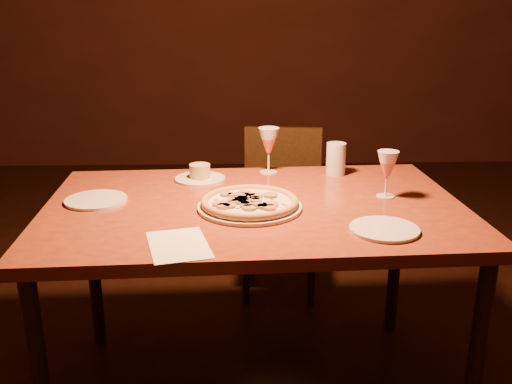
{
  "coord_description": "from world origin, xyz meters",
  "views": [
    {
      "loc": [
        -0.29,
        -1.87,
        1.45
      ],
      "look_at": [
        -0.23,
        0.09,
        0.82
      ],
      "focal_mm": 40.0,
      "sensor_mm": 36.0,
      "label": 1
    }
  ],
  "objects": [
    {
      "name": "ramekin_saucer",
      "position": [
        -0.45,
        0.34,
        0.81
      ],
      "size": [
        0.2,
        0.2,
        0.06
      ],
      "color": "silver",
      "rests_on": "dining_table"
    },
    {
      "name": "pizza_plate",
      "position": [
        -0.25,
        -0.01,
        0.81
      ],
      "size": [
        0.36,
        0.36,
        0.04
      ],
      "color": "silver",
      "rests_on": "dining_table"
    },
    {
      "name": "wine_glass_far",
      "position": [
        -0.17,
        0.44,
        0.89
      ],
      "size": [
        0.09,
        0.09,
        0.19
      ],
      "primitive_type": null,
      "color": "#C86753",
      "rests_on": "dining_table"
    },
    {
      "name": "menu_card",
      "position": [
        -0.47,
        -0.32,
        0.79
      ],
      "size": [
        0.22,
        0.28,
        0.0
      ],
      "primitive_type": "cube",
      "rotation": [
        0.0,
        0.0,
        0.24
      ],
      "color": "silver",
      "rests_on": "dining_table"
    },
    {
      "name": "side_plate_near",
      "position": [
        0.16,
        -0.23,
        0.8
      ],
      "size": [
        0.22,
        0.22,
        0.01
      ],
      "primitive_type": "cylinder",
      "color": "silver",
      "rests_on": "dining_table"
    },
    {
      "name": "chair_far",
      "position": [
        -0.07,
        0.97,
        0.48
      ],
      "size": [
        0.46,
        0.46,
        0.85
      ],
      "rotation": [
        0.0,
        0.0,
        -0.12
      ],
      "color": "black",
      "rests_on": "floor"
    },
    {
      "name": "wine_glass_right",
      "position": [
        0.25,
        0.1,
        0.88
      ],
      "size": [
        0.08,
        0.08,
        0.17
      ],
      "primitive_type": null,
      "color": "#C86753",
      "rests_on": "dining_table"
    },
    {
      "name": "dining_table",
      "position": [
        -0.24,
        0.04,
        0.72
      ],
      "size": [
        1.52,
        1.02,
        0.79
      ],
      "rotation": [
        0.0,
        0.0,
        0.05
      ],
      "color": "brown",
      "rests_on": "floor"
    },
    {
      "name": "back_wall",
      "position": [
        0.0,
        3.5,
        1.5
      ],
      "size": [
        6.0,
        0.04,
        3.0
      ],
      "primitive_type": "cube",
      "color": "#3E1713",
      "rests_on": "floor"
    },
    {
      "name": "water_tumbler",
      "position": [
        0.11,
        0.4,
        0.86
      ],
      "size": [
        0.08,
        0.08,
        0.13
      ],
      "primitive_type": "cylinder",
      "color": "silver",
      "rests_on": "dining_table"
    },
    {
      "name": "side_plate_left",
      "position": [
        -0.8,
        0.08,
        0.8
      ],
      "size": [
        0.22,
        0.22,
        0.01
      ],
      "primitive_type": "cylinder",
      "color": "silver",
      "rests_on": "dining_table"
    }
  ]
}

